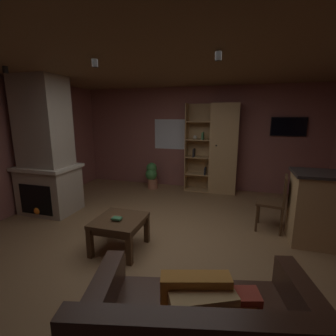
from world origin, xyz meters
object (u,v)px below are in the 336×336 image
(table_book_0, at_px, (115,218))
(wall_mounted_tv, at_px, (288,127))
(stone_fireplace, at_px, (46,154))
(potted_floor_plant, at_px, (152,175))
(table_book_1, at_px, (117,218))
(coffee_table, at_px, (120,224))
(bookshelf_cabinet, at_px, (220,149))
(dining_chair, at_px, (277,199))

(table_book_0, bearing_deg, wall_mounted_tv, 51.44)
(stone_fireplace, bearing_deg, potted_floor_plant, 55.65)
(wall_mounted_tv, bearing_deg, stone_fireplace, -152.02)
(table_book_1, xyz_separation_m, wall_mounted_tv, (2.55, 3.33, 1.10))
(stone_fireplace, height_order, table_book_1, stone_fireplace)
(table_book_0, distance_m, table_book_1, 0.08)
(table_book_0, distance_m, potted_floor_plant, 2.92)
(coffee_table, height_order, wall_mounted_tv, wall_mounted_tv)
(coffee_table, bearing_deg, stone_fireplace, 155.71)
(stone_fireplace, relative_size, bookshelf_cabinet, 1.20)
(bookshelf_cabinet, height_order, potted_floor_plant, bookshelf_cabinet)
(table_book_1, bearing_deg, wall_mounted_tv, 52.51)
(dining_chair, relative_size, potted_floor_plant, 1.39)
(stone_fireplace, relative_size, potted_floor_plant, 3.82)
(bookshelf_cabinet, distance_m, coffee_table, 3.31)
(potted_floor_plant, bearing_deg, bookshelf_cabinet, 6.33)
(table_book_0, height_order, dining_chair, dining_chair)
(coffee_table, distance_m, wall_mounted_tv, 4.32)
(bookshelf_cabinet, bearing_deg, table_book_0, -110.53)
(bookshelf_cabinet, distance_m, table_book_1, 3.35)
(wall_mounted_tv, bearing_deg, coffee_table, -128.08)
(stone_fireplace, bearing_deg, coffee_table, -24.29)
(table_book_0, xyz_separation_m, potted_floor_plant, (-0.52, 2.87, -0.11))
(table_book_0, height_order, table_book_1, table_book_1)
(table_book_0, relative_size, dining_chair, 0.13)
(bookshelf_cabinet, distance_m, potted_floor_plant, 1.82)
(dining_chair, relative_size, wall_mounted_tv, 1.23)
(stone_fireplace, xyz_separation_m, wall_mounted_tv, (4.49, 2.39, 0.45))
(stone_fireplace, bearing_deg, table_book_1, -25.98)
(table_book_0, distance_m, dining_chair, 2.52)
(potted_floor_plant, bearing_deg, wall_mounted_tv, 7.20)
(table_book_0, height_order, wall_mounted_tv, wall_mounted_tv)
(wall_mounted_tv, bearing_deg, table_book_1, -127.49)
(stone_fireplace, bearing_deg, wall_mounted_tv, 27.98)
(stone_fireplace, relative_size, wall_mounted_tv, 3.36)
(stone_fireplace, relative_size, dining_chair, 2.74)
(dining_chair, bearing_deg, wall_mounted_tv, 78.48)
(table_book_1, bearing_deg, table_book_0, 132.22)
(table_book_0, xyz_separation_m, wall_mounted_tv, (2.61, 3.27, 1.12))
(bookshelf_cabinet, relative_size, table_book_1, 17.16)
(bookshelf_cabinet, bearing_deg, table_book_1, -109.30)
(stone_fireplace, xyz_separation_m, table_book_1, (1.94, -0.94, -0.65))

